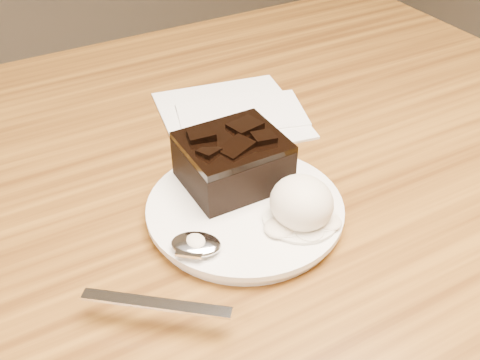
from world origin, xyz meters
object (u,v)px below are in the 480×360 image
plate (245,211)px  spoon (196,246)px  ice_cream_scoop (302,203)px  napkin (231,114)px  brownie (233,163)px

plate → spoon: bearing=-154.5°
plate → spoon: 0.08m
plate → ice_cream_scoop: size_ratio=3.10×
plate → napkin: size_ratio=1.15×
brownie → napkin: bearing=62.1°
ice_cream_scoop → spoon: ice_cream_scoop is taller
plate → napkin: 0.20m
spoon → napkin: spoon is taller
napkin → ice_cream_scoop: bearing=-101.8°
brownie → spoon: (-0.08, -0.07, -0.02)m
brownie → napkin: 0.16m
spoon → napkin: size_ratio=1.07×
ice_cream_scoop → spoon: (-0.10, 0.01, -0.02)m
spoon → brownie: bearing=-7.9°
napkin → brownie: bearing=-117.9°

